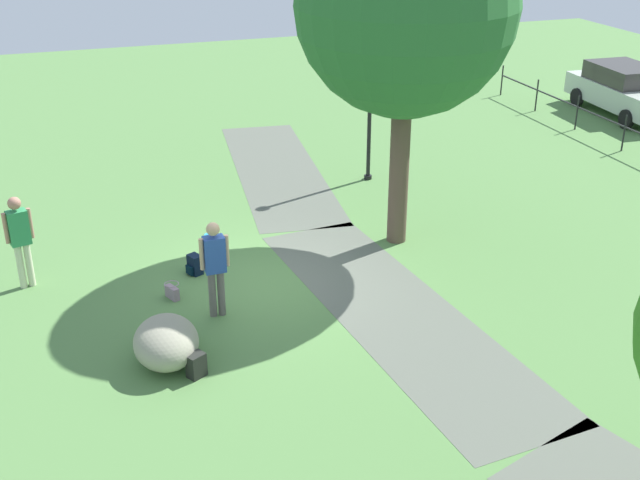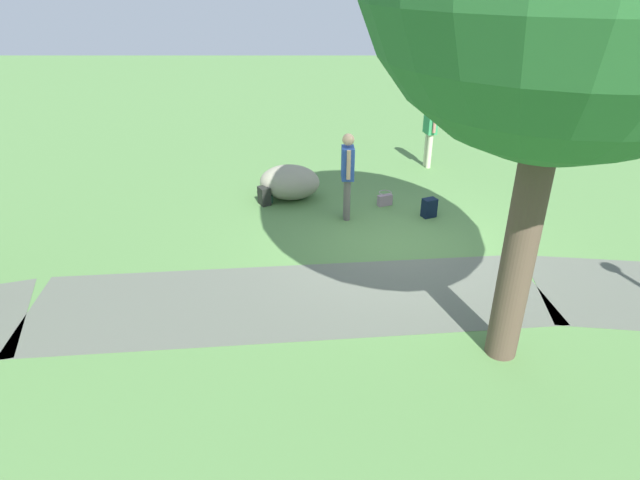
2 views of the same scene
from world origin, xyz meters
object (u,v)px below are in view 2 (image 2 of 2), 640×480
spare_backpack_on_lawn (429,208)px  woman_with_handbag (348,170)px  handbag_on_grass (385,199)px  frisbee_on_grass (519,229)px  man_near_boulder (430,126)px  backpack_by_boulder (265,196)px  lawn_boulder (290,182)px

spare_backpack_on_lawn → woman_with_handbag: bearing=2.9°
handbag_on_grass → frisbee_on_grass: size_ratio=1.59×
man_near_boulder → handbag_on_grass: (1.37, 2.53, -0.93)m
man_near_boulder → frisbee_on_grass: 4.06m
backpack_by_boulder → spare_backpack_on_lawn: (-3.47, 0.64, 0.00)m
lawn_boulder → woman_with_handbag: bearing=138.4°
spare_backpack_on_lawn → frisbee_on_grass: bearing=159.6°
woman_with_handbag → man_near_boulder: (-2.24, -3.20, 0.02)m
handbag_on_grass → backpack_by_boulder: 2.63m
lawn_boulder → spare_backpack_on_lawn: (-2.94, 1.00, -0.18)m
woman_with_handbag → spare_backpack_on_lawn: bearing=-177.1°
man_near_boulder → handbag_on_grass: 3.02m
lawn_boulder → frisbee_on_grass: (-4.64, 1.63, -0.37)m
handbag_on_grass → frisbee_on_grass: handbag_on_grass is taller
spare_backpack_on_lawn → lawn_boulder: bearing=-18.8°
man_near_boulder → backpack_by_boulder: man_near_boulder is taller
man_near_boulder → backpack_by_boulder: 4.78m
woman_with_handbag → backpack_by_boulder: woman_with_handbag is taller
handbag_on_grass → frisbee_on_grass: bearing=154.5°
lawn_boulder → woman_with_handbag: woman_with_handbag is taller
woman_with_handbag → backpack_by_boulder: (1.76, -0.72, -0.85)m
lawn_boulder → spare_backpack_on_lawn: bearing=161.2°
lawn_boulder → woman_with_handbag: (-1.23, 1.09, 0.67)m
handbag_on_grass → backpack_by_boulder: (2.62, -0.05, 0.05)m
spare_backpack_on_lawn → handbag_on_grass: bearing=-34.5°
backpack_by_boulder → frisbee_on_grass: 5.33m
handbag_on_grass → backpack_by_boulder: bearing=-1.2°
backpack_by_boulder → handbag_on_grass: bearing=178.8°
lawn_boulder → backpack_by_boulder: size_ratio=3.57×
handbag_on_grass → spare_backpack_on_lawn: 1.03m
man_near_boulder → backpack_by_boulder: bearing=31.8°
man_near_boulder → handbag_on_grass: size_ratio=5.12×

